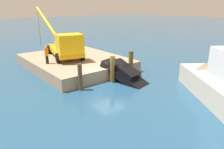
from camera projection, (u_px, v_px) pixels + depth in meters
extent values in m
plane|color=navy|center=(108.00, 82.00, 19.48)|extent=(200.00, 200.00, 0.00)
cube|color=gray|center=(75.00, 62.00, 23.66)|extent=(11.50, 8.88, 1.12)
cube|color=orange|center=(65.00, 50.00, 23.58)|extent=(7.10, 4.00, 0.45)
cube|color=yellow|center=(70.00, 44.00, 21.16)|extent=(2.39, 2.78, 1.82)
cylinder|color=black|center=(82.00, 56.00, 22.16)|extent=(1.04, 0.52, 1.00)
cylinder|color=black|center=(58.00, 58.00, 21.12)|extent=(1.04, 0.52, 1.00)
cylinder|color=black|center=(70.00, 48.00, 26.17)|extent=(1.04, 0.52, 1.00)
cylinder|color=black|center=(49.00, 49.00, 25.14)|extent=(1.04, 0.52, 1.00)
cylinder|color=#E5B20C|center=(48.00, 24.00, 26.37)|extent=(5.51, 0.66, 4.02)
cube|color=#E5B20C|center=(60.00, 43.00, 25.15)|extent=(1.00, 1.00, 0.50)
cylinder|color=#4C4C19|center=(39.00, 28.00, 28.43)|extent=(0.04, 0.04, 5.00)
cylinder|color=black|center=(47.00, 60.00, 20.93)|extent=(0.28, 0.28, 0.78)
cylinder|color=orange|center=(46.00, 52.00, 20.69)|extent=(0.34, 0.34, 0.78)
sphere|color=tan|center=(46.00, 47.00, 20.53)|extent=(0.23, 0.23, 0.23)
cube|color=black|center=(125.00, 75.00, 19.42)|extent=(4.80, 2.57, 2.40)
cube|color=black|center=(125.00, 69.00, 19.24)|extent=(2.83, 1.99, 1.43)
cylinder|color=black|center=(143.00, 86.00, 19.49)|extent=(0.87, 0.37, 0.84)
cylinder|color=black|center=(132.00, 91.00, 18.23)|extent=(0.87, 0.37, 0.84)
cylinder|color=black|center=(117.00, 66.00, 20.93)|extent=(0.87, 0.37, 0.84)
cylinder|color=black|center=(105.00, 70.00, 19.66)|extent=(0.87, 0.37, 0.84)
cone|color=beige|center=(199.00, 76.00, 19.87)|extent=(5.58, 5.54, 3.87)
cylinder|color=silver|center=(211.00, 63.00, 17.66)|extent=(0.06, 0.06, 1.00)
cylinder|color=#4E3F2A|center=(80.00, 77.00, 17.19)|extent=(0.35, 0.35, 2.23)
cylinder|color=brown|center=(112.00, 69.00, 18.98)|extent=(0.43, 0.43, 2.44)
cylinder|color=brown|center=(131.00, 64.00, 20.48)|extent=(0.43, 0.43, 2.50)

